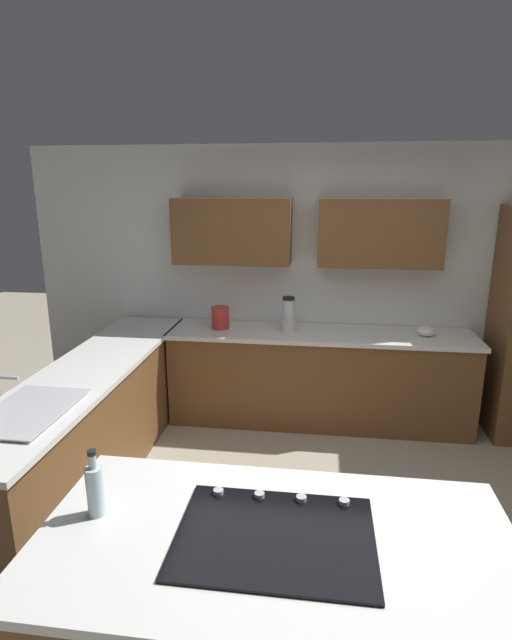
% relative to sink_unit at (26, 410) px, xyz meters
% --- Properties ---
extents(ground_plane, '(14.00, 14.00, 0.00)m').
position_rel_sink_unit_xyz_m(ground_plane, '(-1.83, -0.24, -0.92)').
color(ground_plane, '#9E937F').
extents(wall_back, '(6.00, 0.44, 2.60)m').
position_rel_sink_unit_xyz_m(wall_back, '(-1.77, -2.29, 0.50)').
color(wall_back, silver).
rests_on(wall_back, ground).
extents(lower_cabinets_back, '(2.80, 0.60, 0.86)m').
position_rel_sink_unit_xyz_m(lower_cabinets_back, '(-1.73, -1.96, -0.49)').
color(lower_cabinets_back, brown).
rests_on(lower_cabinets_back, ground).
extents(countertop_back, '(2.84, 0.64, 0.04)m').
position_rel_sink_unit_xyz_m(countertop_back, '(-1.73, -1.96, -0.04)').
color(countertop_back, silver).
rests_on(countertop_back, lower_cabinets_back).
extents(lower_cabinets_side, '(0.60, 2.90, 0.86)m').
position_rel_sink_unit_xyz_m(lower_cabinets_side, '(-0.01, -0.79, -0.49)').
color(lower_cabinets_side, brown).
rests_on(lower_cabinets_side, ground).
extents(countertop_side, '(0.64, 2.94, 0.04)m').
position_rel_sink_unit_xyz_m(countertop_side, '(-0.01, -0.79, -0.04)').
color(countertop_side, silver).
rests_on(countertop_side, lower_cabinets_side).
extents(island_base, '(1.78, 0.89, 0.86)m').
position_rel_sink_unit_xyz_m(island_base, '(-1.58, 0.89, -0.49)').
color(island_base, brown).
rests_on(island_base, ground).
extents(island_top, '(1.86, 0.97, 0.04)m').
position_rel_sink_unit_xyz_m(island_top, '(-1.58, 0.89, -0.04)').
color(island_top, silver).
rests_on(island_top, island_base).
extents(sink_unit, '(0.46, 0.70, 0.23)m').
position_rel_sink_unit_xyz_m(sink_unit, '(0.00, 0.00, 0.00)').
color(sink_unit, '#515456').
rests_on(sink_unit, countertop_side).
extents(cooktop, '(0.76, 0.56, 0.03)m').
position_rel_sink_unit_xyz_m(cooktop, '(-1.58, 0.88, -0.01)').
color(cooktop, black).
rests_on(cooktop, island_top).
extents(blender, '(0.15, 0.15, 0.32)m').
position_rel_sink_unit_xyz_m(blender, '(-1.43, -1.96, 0.12)').
color(blender, beige).
rests_on(blender, countertop_back).
extents(mixing_bowl, '(0.17, 0.17, 0.09)m').
position_rel_sink_unit_xyz_m(mixing_bowl, '(-2.68, -1.96, 0.03)').
color(mixing_bowl, white).
rests_on(mixing_bowl, countertop_back).
extents(kettle, '(0.17, 0.17, 0.21)m').
position_rel_sink_unit_xyz_m(kettle, '(-0.78, -1.96, 0.09)').
color(kettle, red).
rests_on(kettle, countertop_back).
extents(oil_bottle, '(0.07, 0.07, 0.29)m').
position_rel_sink_unit_xyz_m(oil_bottle, '(-0.84, 0.84, 0.10)').
color(oil_bottle, silver).
rests_on(oil_bottle, island_top).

